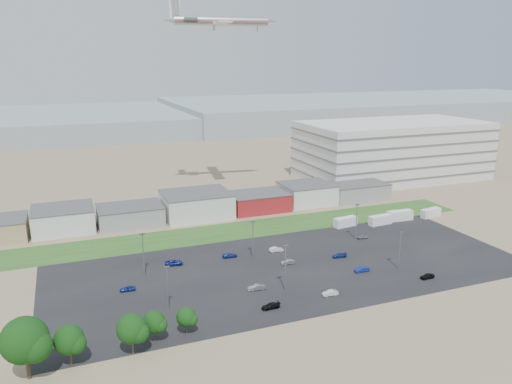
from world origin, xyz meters
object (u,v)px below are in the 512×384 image
parked_car_2 (427,276)px  parked_car_8 (363,237)px  parked_car_7 (288,262)px  parked_car_12 (339,255)px  tree_far_left (25,345)px  parked_car_6 (230,255)px  box_trailer_a (345,222)px  airliner (222,21)px  parked_car_13 (330,293)px  parked_car_4 (257,287)px  parked_car_11 (276,249)px  parked_car_5 (128,288)px  parked_car_1 (362,269)px  parked_car_3 (271,306)px  parked_car_9 (174,263)px

parked_car_2 → parked_car_8: bearing=175.3°
parked_car_7 → parked_car_12: 14.77m
tree_far_left → parked_car_6: 60.96m
box_trailer_a → airliner: 84.07m
tree_far_left → parked_car_13: bearing=7.7°
parked_car_4 → parked_car_11: 24.45m
airliner → parked_car_13: airliner is taller
airliner → parked_car_5: airliner is taller
tree_far_left → airliner: size_ratio=0.30×
parked_car_1 → parked_car_6: parked_car_1 is taller
box_trailer_a → parked_car_4: (-42.79, -31.95, -0.82)m
parked_car_3 → parked_car_8: bearing=122.7°
parked_car_2 → parked_car_3: parked_car_2 is taller
box_trailer_a → parked_car_6: (-42.24, -11.12, -0.90)m
parked_car_1 → parked_car_8: parked_car_1 is taller
parked_car_4 → parked_car_9: size_ratio=0.85×
parked_car_1 → parked_car_13: size_ratio=1.09×
parked_car_1 → parked_car_3: parked_car_1 is taller
parked_car_12 → parked_car_2: bearing=40.6°
tree_far_left → parked_car_5: 33.90m
airliner → parked_car_9: (-33.30, -60.79, -63.97)m
airliner → parked_car_7: size_ratio=11.63×
parked_car_2 → parked_car_6: (-40.11, 30.07, -0.05)m
parked_car_1 → parked_car_8: size_ratio=1.20×
parked_car_5 → parked_car_13: 45.98m
box_trailer_a → parked_car_2: size_ratio=2.13×
parked_car_7 → parked_car_9: size_ratio=0.76×
tree_far_left → parked_car_3: (46.58, 7.54, -5.63)m
box_trailer_a → parked_car_12: bearing=-133.0°
parked_car_2 → parked_car_12: parked_car_2 is taller
parked_car_6 → parked_car_11: size_ratio=1.02×
parked_car_4 → parked_car_5: (-27.56, 10.32, -0.06)m
parked_car_3 → parked_car_11: size_ratio=1.04×
parked_car_1 → parked_car_12: bearing=-178.6°
airliner → parked_car_7: (-5.76, -71.05, -64.04)m
parked_car_1 → parked_car_6: bearing=-127.7°
parked_car_2 → parked_car_11: size_ratio=0.94×
parked_car_3 → parked_car_11: (14.24, 29.50, 0.05)m
parked_car_7 → parked_car_13: (1.30, -19.52, 0.01)m
parked_car_4 → parked_car_5: 29.43m
parked_car_2 → parked_car_11: 39.84m
parked_car_4 → parked_car_9: parked_car_4 is taller
parked_car_6 → parked_car_7: 15.94m
parked_car_5 → parked_car_11: bearing=107.5°
parked_car_1 → parked_car_6: 34.65m
parked_car_5 → parked_car_12: parked_car_5 is taller
parked_car_5 → parked_car_13: size_ratio=0.97×
parked_car_3 → parked_car_12: (28.27, 19.51, -0.02)m
airliner → parked_car_11: (-5.03, -61.83, -63.98)m
tree_far_left → parked_car_2: size_ratio=3.38×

